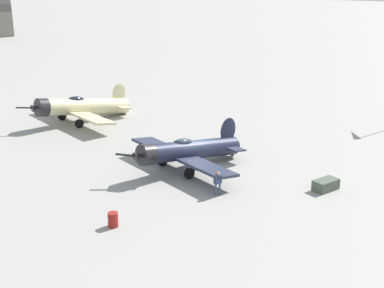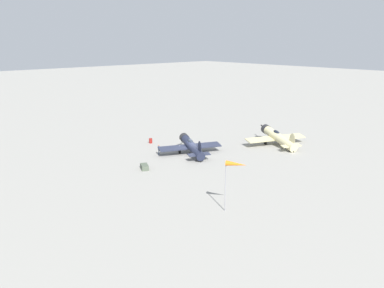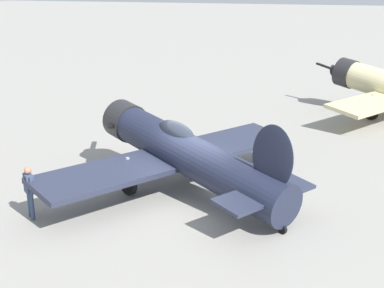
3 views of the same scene
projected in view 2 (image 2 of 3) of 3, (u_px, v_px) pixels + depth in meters
name	position (u px, v px, depth m)	size (l,w,h in m)	color
ground_plane	(192.00, 155.00, 60.24)	(400.00, 400.00, 0.00)	gray
airplane_foreground	(191.00, 146.00, 60.31)	(9.19, 10.08, 3.23)	#1E2338
airplane_mid_apron	(277.00, 137.00, 65.52)	(10.46, 11.01, 3.16)	beige
ground_crew_mechanic	(159.00, 149.00, 60.06)	(0.55, 0.43, 1.64)	#384766
equipment_crate	(144.00, 167.00, 53.47)	(1.94, 1.59, 0.70)	#4C5647
fuel_drum	(151.00, 141.00, 67.08)	(0.61, 0.61, 0.84)	maroon
windsock_mast	(235.00, 166.00, 38.89)	(2.20, 1.48, 5.61)	gray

